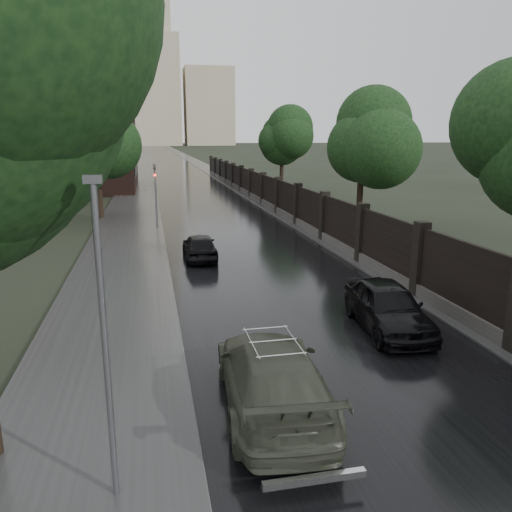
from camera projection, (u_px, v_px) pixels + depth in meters
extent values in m
cube|color=black|center=(160.00, 151.00, 188.15)|extent=(8.00, 420.00, 0.02)
cube|color=#2D2D2D|center=(144.00, 151.00, 186.92)|extent=(4.00, 420.00, 0.16)
cube|color=#2D2D2D|center=(175.00, 151.00, 189.26)|extent=(3.00, 420.00, 0.08)
cube|color=#383533|center=(272.00, 206.00, 38.83)|extent=(0.40, 75.00, 0.50)
cube|color=black|center=(272.00, 190.00, 38.53)|extent=(0.15, 75.00, 2.00)
cube|color=black|center=(211.00, 165.00, 74.69)|extent=(0.45, 0.45, 2.70)
cylinder|color=black|center=(98.00, 177.00, 33.74)|extent=(0.36, 0.36, 5.85)
sphere|color=black|center=(96.00, 141.00, 33.19)|extent=(4.25, 4.25, 4.25)
cylinder|color=black|center=(360.00, 186.00, 29.32)|extent=(0.36, 0.36, 5.53)
sphere|color=black|center=(362.00, 147.00, 28.80)|extent=(4.08, 4.08, 4.08)
cylinder|color=black|center=(282.00, 167.00, 46.43)|extent=(0.36, 0.36, 5.53)
sphere|color=black|center=(282.00, 143.00, 45.91)|extent=(4.08, 4.08, 4.08)
cylinder|color=#59595E|center=(106.00, 355.00, 7.28)|extent=(0.10, 0.10, 5.00)
cube|color=#59595E|center=(93.00, 179.00, 6.68)|extent=(0.25, 0.12, 0.12)
cylinder|color=#59595E|center=(156.00, 206.00, 30.07)|extent=(0.12, 0.12, 3.00)
imported|color=#59595E|center=(155.00, 172.00, 29.60)|extent=(0.16, 0.20, 1.00)
sphere|color=#FF0C0C|center=(155.00, 175.00, 29.50)|extent=(0.14, 0.14, 0.14)
cube|color=black|center=(11.00, 92.00, 50.97)|extent=(24.00, 18.00, 20.00)
cube|color=tan|center=(96.00, 106.00, 281.06)|extent=(28.00, 22.00, 44.00)
cube|color=tan|center=(209.00, 107.00, 294.05)|extent=(28.00, 22.00, 44.00)
cube|color=tan|center=(153.00, 92.00, 285.68)|extent=(30.00, 30.00, 60.00)
cube|color=tan|center=(149.00, 16.00, 276.28)|extent=(22.00, 22.00, 40.00)
imported|color=#3F4336|center=(273.00, 376.00, 10.40)|extent=(2.44, 5.23, 1.48)
imported|color=black|center=(200.00, 246.00, 23.12)|extent=(1.50, 3.65, 1.24)
imported|color=black|center=(387.00, 306.00, 14.69)|extent=(2.05, 4.36, 1.44)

